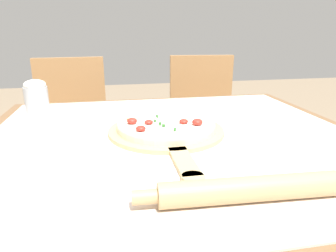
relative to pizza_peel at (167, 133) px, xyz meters
name	(u,v)px	position (x,y,z in m)	size (l,w,h in m)	color
dining_table	(174,170)	(0.02, -0.02, -0.11)	(1.15, 1.04, 0.73)	brown
towel_cloth	(175,137)	(0.02, -0.02, -0.01)	(1.07, 0.96, 0.00)	silver
pizza_peel	(167,133)	(0.00, 0.00, 0.00)	(0.34, 0.50, 0.01)	tan
pizza	(166,125)	(0.00, 0.02, 0.02)	(0.29, 0.29, 0.04)	beige
rolling_pin	(250,189)	(0.08, -0.38, 0.02)	(0.42, 0.06, 0.05)	tan
chair_left	(74,127)	(-0.38, 0.85, -0.23)	(0.42, 0.42, 0.88)	#A37547
chair_right	(203,120)	(0.38, 0.85, -0.23)	(0.44, 0.44, 0.88)	#A37547
flour_cup	(36,96)	(-0.43, 0.34, 0.06)	(0.08, 0.08, 0.12)	#B2B7BC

